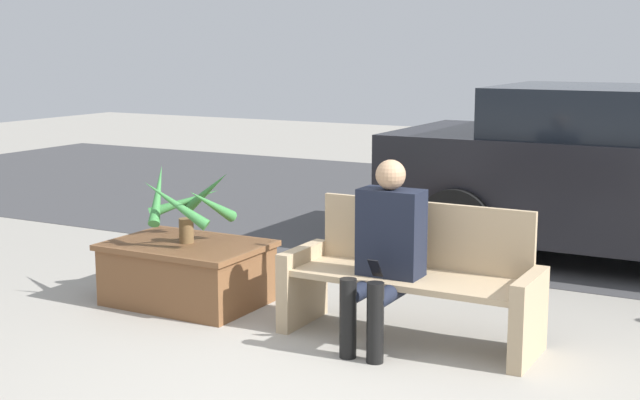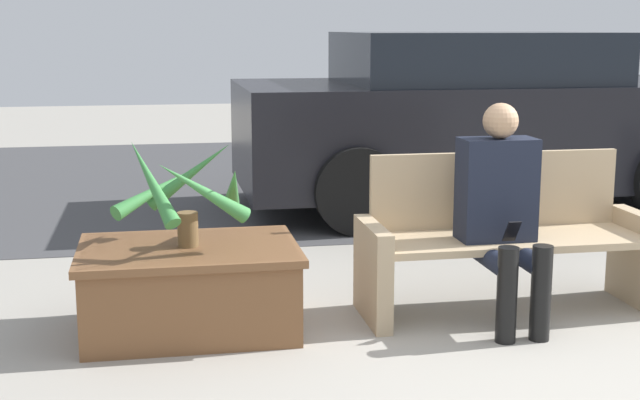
% 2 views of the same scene
% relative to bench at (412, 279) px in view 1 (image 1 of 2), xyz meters
% --- Properties ---
extents(ground_plane, '(30.00, 30.00, 0.00)m').
position_rel_bench_xyz_m(ground_plane, '(-0.07, -1.05, -0.40)').
color(ground_plane, '#9E998E').
extents(road_surface, '(20.00, 6.00, 0.01)m').
position_rel_bench_xyz_m(road_surface, '(-0.07, 4.62, -0.39)').
color(road_surface, '#424244').
rests_on(road_surface, ground_plane).
extents(bench, '(1.65, 0.56, 0.87)m').
position_rel_bench_xyz_m(bench, '(0.00, 0.00, 0.00)').
color(bench, tan).
rests_on(bench, ground_plane).
extents(person_seated, '(0.40, 0.58, 1.18)m').
position_rel_bench_xyz_m(person_seated, '(-0.11, -0.19, 0.24)').
color(person_seated, black).
rests_on(person_seated, ground_plane).
extents(planter_box, '(1.13, 0.80, 0.45)m').
position_rel_bench_xyz_m(planter_box, '(-1.76, -0.05, -0.15)').
color(planter_box, brown).
rests_on(planter_box, ground_plane).
extents(potted_plant, '(0.72, 0.73, 0.57)m').
position_rel_bench_xyz_m(potted_plant, '(-1.76, -0.03, 0.35)').
color(potted_plant, brown).
rests_on(potted_plant, planter_box).
extents(parked_car, '(4.23, 1.98, 1.52)m').
position_rel_bench_xyz_m(parked_car, '(0.88, 2.83, 0.37)').
color(parked_car, black).
rests_on(parked_car, ground_plane).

